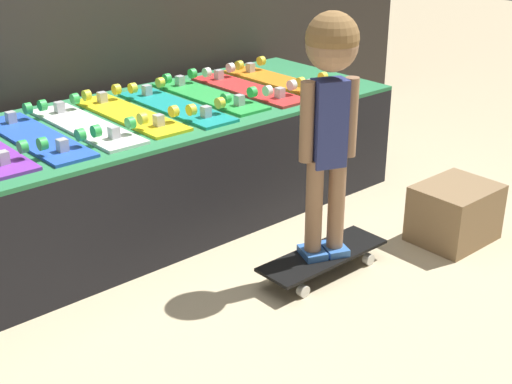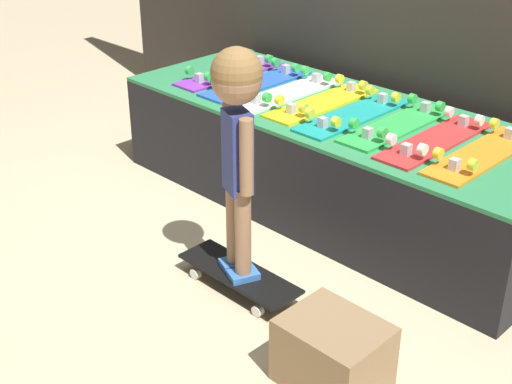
{
  "view_description": "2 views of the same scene",
  "coord_description": "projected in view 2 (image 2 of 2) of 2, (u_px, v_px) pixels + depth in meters",
  "views": [
    {
      "loc": [
        -1.79,
        -2.28,
        1.57
      ],
      "look_at": [
        0.07,
        -0.14,
        0.34
      ],
      "focal_mm": 50.0,
      "sensor_mm": 36.0,
      "label": 1
    },
    {
      "loc": [
        2.19,
        -2.28,
        1.89
      ],
      "look_at": [
        0.03,
        -0.11,
        0.32
      ],
      "focal_mm": 50.0,
      "sensor_mm": 36.0,
      "label": 2
    }
  ],
  "objects": [
    {
      "name": "skateboard_red_on_rack",
      "position": [
        436.0,
        139.0,
        3.37
      ],
      "size": [
        0.2,
        0.75,
        0.09
      ],
      "color": "red",
      "rests_on": "display_rack"
    },
    {
      "name": "ground_plane",
      "position": [
        266.0,
        238.0,
        3.67
      ],
      "size": [
        16.0,
        16.0,
        0.0
      ],
      "primitive_type": "plane",
      "color": "beige"
    },
    {
      "name": "skateboard_white_on_rack",
      "position": [
        287.0,
        92.0,
        3.97
      ],
      "size": [
        0.2,
        0.75,
        0.09
      ],
      "color": "white",
      "rests_on": "display_rack"
    },
    {
      "name": "storage_box",
      "position": [
        333.0,
        354.0,
        2.65
      ],
      "size": [
        0.37,
        0.3,
        0.28
      ],
      "color": "#8E704C",
      "rests_on": "ground_plane"
    },
    {
      "name": "skateboard_teal_on_rack",
      "position": [
        354.0,
        114.0,
        3.66
      ],
      "size": [
        0.2,
        0.75,
        0.09
      ],
      "color": "teal",
      "rests_on": "display_rack"
    },
    {
      "name": "skateboard_blue_on_rack",
      "position": [
        256.0,
        82.0,
        4.12
      ],
      "size": [
        0.2,
        0.75,
        0.09
      ],
      "color": "blue",
      "rests_on": "display_rack"
    },
    {
      "name": "skateboard_orange_on_rack",
      "position": [
        483.0,
        153.0,
        3.23
      ],
      "size": [
        0.2,
        0.75,
        0.09
      ],
      "color": "orange",
      "rests_on": "display_rack"
    },
    {
      "name": "display_rack",
      "position": [
        336.0,
        158.0,
        3.89
      ],
      "size": [
        2.49,
        0.93,
        0.56
      ],
      "color": "black",
      "rests_on": "ground_plane"
    },
    {
      "name": "skateboard_green_on_rack",
      "position": [
        397.0,
        124.0,
        3.54
      ],
      "size": [
        0.2,
        0.75,
        0.09
      ],
      "color": "green",
      "rests_on": "display_rack"
    },
    {
      "name": "skateboard_on_floor",
      "position": [
        239.0,
        275.0,
        3.24
      ],
      "size": [
        0.62,
        0.2,
        0.09
      ],
      "color": "black",
      "rests_on": "ground_plane"
    },
    {
      "name": "skateboard_yellow_on_rack",
      "position": [
        322.0,
        101.0,
        3.83
      ],
      "size": [
        0.2,
        0.75,
        0.09
      ],
      "color": "yellow",
      "rests_on": "display_rack"
    },
    {
      "name": "child",
      "position": [
        237.0,
        122.0,
        2.9
      ],
      "size": [
        0.24,
        0.21,
        1.04
      ],
      "rotation": [
        0.0,
        0.0,
        -0.38
      ],
      "color": "#3870C6",
      "rests_on": "skateboard_on_floor"
    },
    {
      "name": "skateboard_purple_on_rack",
      "position": [
        231.0,
        72.0,
        4.29
      ],
      "size": [
        0.2,
        0.75,
        0.09
      ],
      "color": "purple",
      "rests_on": "display_rack"
    }
  ]
}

